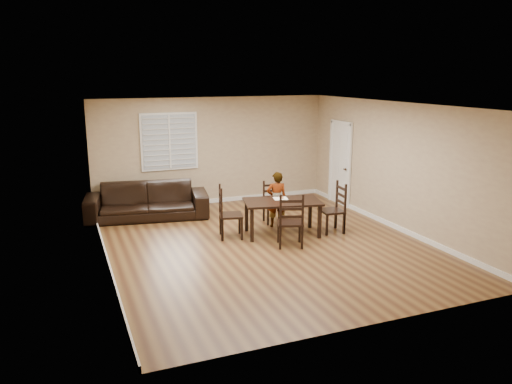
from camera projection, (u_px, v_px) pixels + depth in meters
ground at (266, 244)px, 9.80m from camera, size 7.00×7.00×0.00m
room at (264, 152)px, 9.55m from camera, size 6.04×7.04×2.72m
dining_table at (282, 205)px, 10.25m from camera, size 1.70×1.17×0.73m
chair_near at (272, 203)px, 11.24m from camera, size 0.46×0.44×0.93m
chair_far at (291, 224)px, 9.48m from camera, size 0.61×0.59×1.07m
chair_left at (225, 214)px, 10.09m from camera, size 0.55×0.58×1.08m
chair_right at (337, 209)px, 10.49m from camera, size 0.49×0.52×1.06m
child at (277, 199)px, 10.79m from camera, size 0.50×0.39×1.22m
napkin at (281, 198)px, 10.39m from camera, size 0.34×0.34×0.00m
donut at (281, 197)px, 10.39m from camera, size 0.10×0.10×0.04m
sofa at (147, 201)px, 11.50m from camera, size 2.89×1.51×0.80m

